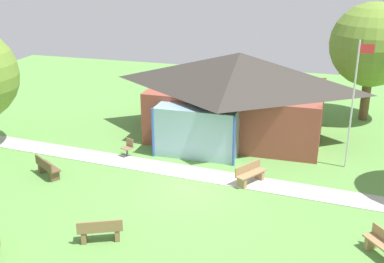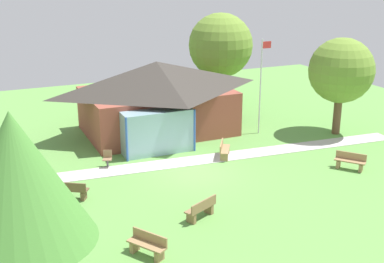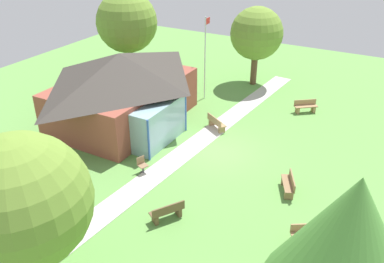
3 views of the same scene
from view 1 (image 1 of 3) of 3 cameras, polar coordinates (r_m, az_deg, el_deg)
ground_plane at (r=20.04m, az=-0.19°, el=-6.67°), size 44.00×44.00×0.00m
pavilion at (r=25.15m, az=5.30°, el=4.49°), size 9.55×7.55×4.35m
footpath at (r=21.22m, az=0.88°, el=-5.01°), size 25.43×3.35×0.03m
flagpole at (r=21.94m, az=18.44°, el=3.53°), size 0.64×0.08×5.71m
bench_rear_near_path at (r=20.46m, az=6.82°, el=-4.98°), size 1.17×1.51×0.84m
bench_front_center at (r=16.75m, az=-10.71°, el=-11.36°), size 1.54×1.04×0.84m
bench_mid_left at (r=21.78m, az=-16.62°, el=-4.11°), size 1.50×1.17×0.84m
patio_chair_west at (r=23.09m, az=-7.52°, el=-1.93°), size 0.57×0.57×0.86m
tree_behind_pavilion_right at (r=28.76m, az=20.38°, el=9.50°), size 4.61×4.61×6.63m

